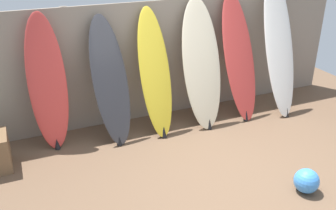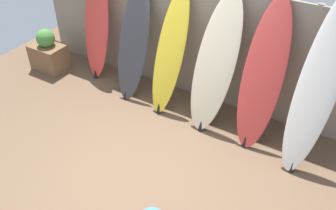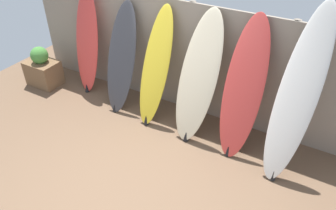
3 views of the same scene
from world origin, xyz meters
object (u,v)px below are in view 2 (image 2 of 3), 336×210
surfboard_yellow_2 (170,53)px  surfboard_white_5 (319,85)px  surfboard_red_4 (263,77)px  planter_box (49,53)px  surfboard_charcoal_1 (133,43)px  surfboard_red_0 (97,26)px  surfboard_cream_3 (215,65)px

surfboard_yellow_2 → surfboard_white_5: bearing=-2.3°
surfboard_red_4 → planter_box: size_ratio=2.51×
surfboard_charcoal_1 → planter_box: (-1.68, -0.23, -0.54)m
surfboard_red_0 → surfboard_yellow_2: 1.46m
surfboard_yellow_2 → surfboard_red_4: 1.38m
surfboard_yellow_2 → planter_box: bearing=-174.7°
surfboard_cream_3 → surfboard_white_5: size_ratio=0.86×
surfboard_charcoal_1 → surfboard_red_4: surfboard_red_4 is taller
surfboard_cream_3 → planter_box: surfboard_cream_3 is taller
surfboard_cream_3 → planter_box: (-3.05, -0.19, -0.61)m
surfboard_cream_3 → planter_box: bearing=-176.5°
surfboard_red_0 → surfboard_charcoal_1: surfboard_red_0 is taller
surfboard_red_0 → surfboard_cream_3: bearing=-4.2°
surfboard_white_5 → surfboard_yellow_2: bearing=177.7°
surfboard_red_0 → surfboard_white_5: surfboard_white_5 is taller
surfboard_charcoal_1 → surfboard_yellow_2: bearing=-0.9°
surfboard_yellow_2 → surfboard_charcoal_1: bearing=179.1°
surfboard_cream_3 → surfboard_white_5: 1.34m
surfboard_white_5 → planter_box: size_ratio=2.88×
planter_box → surfboard_cream_3: bearing=3.5°
surfboard_red_0 → surfboard_red_4: bearing=-2.9°
surfboard_charcoal_1 → planter_box: size_ratio=2.28×
surfboard_charcoal_1 → surfboard_white_5: bearing=-1.9°
surfboard_charcoal_1 → planter_box: bearing=-172.4°
surfboard_red_0 → planter_box: size_ratio=2.41×
surfboard_yellow_2 → surfboard_cream_3: bearing=-2.4°
surfboard_charcoal_1 → planter_box: 1.78m
surfboard_red_0 → surfboard_red_4: size_ratio=0.96×
surfboard_red_4 → surfboard_white_5: size_ratio=0.87×
surfboard_charcoal_1 → surfboard_red_4: 2.03m
surfboard_yellow_2 → surfboard_cream_3: surfboard_cream_3 is taller
surfboard_white_5 → surfboard_cream_3: bearing=177.8°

